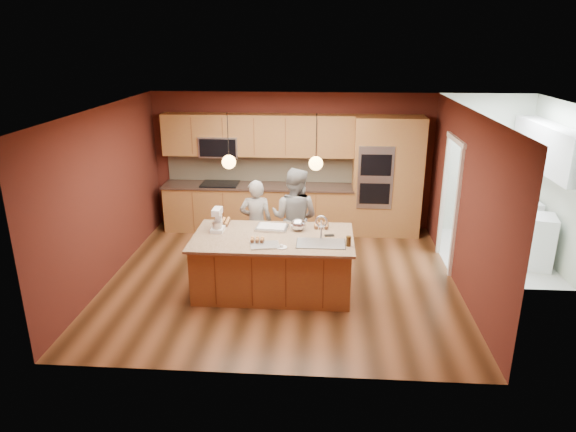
# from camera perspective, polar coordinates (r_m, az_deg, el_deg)

# --- Properties ---
(floor) EXTENTS (5.50, 5.50, 0.00)m
(floor) POSITION_cam_1_polar(r_m,az_deg,el_deg) (8.34, -0.69, -6.95)
(floor) COLOR #3E2412
(floor) RESTS_ON ground
(ceiling) EXTENTS (5.50, 5.50, 0.00)m
(ceiling) POSITION_cam_1_polar(r_m,az_deg,el_deg) (7.55, -0.78, 11.78)
(ceiling) COLOR silver
(ceiling) RESTS_ON ground
(wall_back) EXTENTS (5.50, 0.00, 5.50)m
(wall_back) POSITION_cam_1_polar(r_m,az_deg,el_deg) (10.25, 0.43, 6.09)
(wall_back) COLOR #4F1E16
(wall_back) RESTS_ON ground
(wall_front) EXTENTS (5.50, 0.00, 5.50)m
(wall_front) POSITION_cam_1_polar(r_m,az_deg,el_deg) (5.51, -2.90, -5.77)
(wall_front) COLOR #4F1E16
(wall_front) RESTS_ON ground
(wall_left) EXTENTS (0.00, 5.00, 5.00)m
(wall_left) POSITION_cam_1_polar(r_m,az_deg,el_deg) (8.51, -19.53, 2.22)
(wall_left) COLOR #4F1E16
(wall_left) RESTS_ON ground
(wall_right) EXTENTS (0.00, 5.00, 5.00)m
(wall_right) POSITION_cam_1_polar(r_m,az_deg,el_deg) (8.09, 19.06, 1.43)
(wall_right) COLOR #4F1E16
(wall_right) RESTS_ON ground
(cabinet_run) EXTENTS (3.74, 0.64, 2.30)m
(cabinet_run) POSITION_cam_1_polar(r_m,az_deg,el_deg) (10.16, -3.50, 3.80)
(cabinet_run) COLOR #9B5A39
(cabinet_run) RESTS_ON floor
(oven_column) EXTENTS (1.30, 0.62, 2.30)m
(oven_column) POSITION_cam_1_polar(r_m,az_deg,el_deg) (10.05, 10.91, 4.31)
(oven_column) COLOR #9B5A39
(oven_column) RESTS_ON floor
(doorway_trim) EXTENTS (0.08, 1.11, 2.20)m
(doorway_trim) POSITION_cam_1_polar(r_m,az_deg,el_deg) (8.92, 17.50, 1.17)
(doorway_trim) COLOR white
(doorway_trim) RESTS_ON wall_right
(laundry_room) EXTENTS (2.60, 2.70, 2.70)m
(laundry_room) POSITION_cam_1_polar(r_m,az_deg,el_deg) (9.58, 27.03, 6.74)
(laundry_room) COLOR silver
(laundry_room) RESTS_ON ground
(pendant_left) EXTENTS (0.20, 0.20, 0.80)m
(pendant_left) POSITION_cam_1_polar(r_m,az_deg,el_deg) (7.39, -6.58, 6.02)
(pendant_left) COLOR black
(pendant_left) RESTS_ON ceiling
(pendant_right) EXTENTS (0.20, 0.20, 0.80)m
(pendant_right) POSITION_cam_1_polar(r_m,az_deg,el_deg) (7.27, 3.12, 5.89)
(pendant_right) COLOR black
(pendant_right) RESTS_ON ceiling
(island) EXTENTS (2.39, 1.34, 1.26)m
(island) POSITION_cam_1_polar(r_m,az_deg,el_deg) (7.80, -1.55, -5.22)
(island) COLOR #9B5A39
(island) RESTS_ON floor
(person_left) EXTENTS (0.57, 0.40, 1.49)m
(person_left) POSITION_cam_1_polar(r_m,az_deg,el_deg) (8.58, -3.55, -0.79)
(person_left) COLOR black
(person_left) RESTS_ON floor
(person_right) EXTENTS (0.98, 0.86, 1.70)m
(person_right) POSITION_cam_1_polar(r_m,az_deg,el_deg) (8.49, 0.74, -0.23)
(person_right) COLOR slate
(person_right) RESTS_ON floor
(stand_mixer) EXTENTS (0.20, 0.27, 0.36)m
(stand_mixer) POSITION_cam_1_polar(r_m,az_deg,el_deg) (7.87, -7.83, -0.59)
(stand_mixer) COLOR white
(stand_mixer) RESTS_ON island
(sheet_cake) EXTENTS (0.51, 0.40, 0.05)m
(sheet_cake) POSITION_cam_1_polar(r_m,az_deg,el_deg) (7.93, -1.80, -1.27)
(sheet_cake) COLOR #BABCC0
(sheet_cake) RESTS_ON island
(cooling_rack) EXTENTS (0.46, 0.37, 0.02)m
(cooling_rack) POSITION_cam_1_polar(r_m,az_deg,el_deg) (7.30, -2.61, -3.24)
(cooling_rack) COLOR #ABAEB2
(cooling_rack) RESTS_ON island
(mixing_bowl) EXTENTS (0.23, 0.23, 0.19)m
(mixing_bowl) POSITION_cam_1_polar(r_m,az_deg,el_deg) (7.85, 1.13, -0.96)
(mixing_bowl) COLOR silver
(mixing_bowl) RESTS_ON island
(plate) EXTENTS (0.16, 0.16, 0.01)m
(plate) POSITION_cam_1_polar(r_m,az_deg,el_deg) (7.22, -0.75, -3.50)
(plate) COLOR white
(plate) RESTS_ON island
(tumbler) EXTENTS (0.07, 0.07, 0.14)m
(tumbler) POSITION_cam_1_polar(r_m,az_deg,el_deg) (7.32, 6.74, -2.79)
(tumbler) COLOR #39250E
(tumbler) RESTS_ON island
(phone) EXTENTS (0.15, 0.10, 0.01)m
(phone) POSITION_cam_1_polar(r_m,az_deg,el_deg) (7.68, 4.62, -2.16)
(phone) COLOR black
(phone) RESTS_ON island
(cupcakes_left) EXTENTS (0.16, 0.32, 0.07)m
(cupcakes_left) POSITION_cam_1_polar(r_m,az_deg,el_deg) (8.19, -7.02, -0.64)
(cupcakes_left) COLOR #D68E48
(cupcakes_left) RESTS_ON island
(cupcakes_rack) EXTENTS (0.21, 0.14, 0.06)m
(cupcakes_rack) POSITION_cam_1_polar(r_m,az_deg,el_deg) (7.39, -3.44, -2.64)
(cupcakes_rack) COLOR #D68E48
(cupcakes_rack) RESTS_ON island
(cupcakes_right) EXTENTS (0.24, 0.24, 0.07)m
(cupcakes_right) POSITION_cam_1_polar(r_m,az_deg,el_deg) (8.00, 3.71, -1.01)
(cupcakes_right) COLOR #D68E48
(cupcakes_right) RESTS_ON island
(washer) EXTENTS (0.67, 0.69, 0.90)m
(washer) POSITION_cam_1_polar(r_m,az_deg,el_deg) (9.55, 25.74, -2.53)
(washer) COLOR white
(washer) RESTS_ON floor
(dryer) EXTENTS (0.59, 0.60, 0.92)m
(dryer) POSITION_cam_1_polar(r_m,az_deg,el_deg) (10.24, 24.25, -0.87)
(dryer) COLOR white
(dryer) RESTS_ON floor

